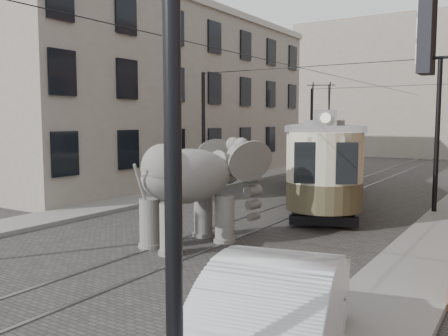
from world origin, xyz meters
The scene contains 10 objects.
ground centered at (0.00, 0.00, 0.00)m, with size 120.00×120.00×0.00m, color #3A3836.
tram_rails centered at (0.00, 0.00, 0.01)m, with size 1.54×80.00×0.02m, color slate, non-canonical shape.
sidewalk_right centered at (6.00, 0.00, 0.07)m, with size 2.00×60.00×0.15m, color slate.
sidewalk_left centered at (-6.50, 0.00, 0.07)m, with size 2.00×60.00×0.15m, color slate.
stucco_building centered at (-11.00, 10.00, 5.00)m, with size 7.00×24.00×10.00m, color gray.
distant_block centered at (0.00, 40.00, 7.00)m, with size 28.00×10.00×14.00m, color gray.
catenary centered at (-0.20, 5.00, 3.00)m, with size 11.00×30.20×6.00m, color black, non-canonical shape.
tram centered at (-0.05, 7.50, 2.65)m, with size 2.76×13.35×5.30m, color beige, non-canonical shape.
elephant centered at (-0.11, -2.67, 1.56)m, with size 2.81×5.10×3.12m, color slate, non-canonical shape.
parked_car centered at (5.31, -8.14, 0.83)m, with size 1.77×5.03×1.66m, color silver.
Camera 1 is at (8.16, -13.72, 3.60)m, focal length 38.55 mm.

